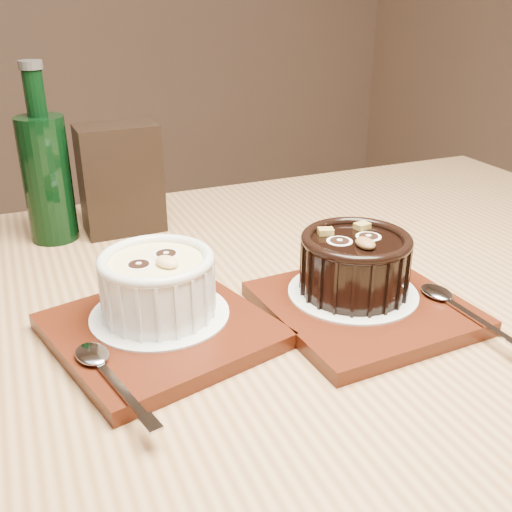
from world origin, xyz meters
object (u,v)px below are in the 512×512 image
(tray_left, at_px, (161,331))
(ramekin_white, at_px, (158,282))
(green_bottle, at_px, (47,174))
(ramekin_dark, at_px, (355,261))
(tray_right, at_px, (363,308))
(table, at_px, (258,386))
(condiment_stand, at_px, (121,179))

(tray_left, relative_size, ramekin_white, 1.70)
(tray_left, bearing_deg, green_bottle, 98.98)
(ramekin_white, height_order, ramekin_dark, ramekin_dark)
(ramekin_white, bearing_deg, tray_right, -39.96)
(table, bearing_deg, ramekin_white, 172.85)
(tray_right, xyz_separation_m, ramekin_dark, (-0.00, 0.02, 0.04))
(green_bottle, bearing_deg, condiment_stand, -6.66)
(table, relative_size, green_bottle, 5.67)
(condiment_stand, bearing_deg, table, -77.71)
(table, height_order, ramekin_dark, ramekin_dark)
(table, distance_m, ramekin_dark, 0.17)
(ramekin_white, relative_size, green_bottle, 0.48)
(ramekin_white, xyz_separation_m, tray_right, (0.19, -0.06, -0.04))
(table, height_order, tray_right, tray_right)
(tray_right, xyz_separation_m, condiment_stand, (-0.15, 0.33, 0.06))
(tray_left, relative_size, tray_right, 1.00)
(green_bottle, bearing_deg, tray_left, -81.02)
(ramekin_white, bearing_deg, table, -28.59)
(ramekin_white, relative_size, ramekin_dark, 0.98)
(ramekin_dark, bearing_deg, table, 165.82)
(green_bottle, bearing_deg, table, -62.66)
(ramekin_dark, bearing_deg, tray_left, 176.82)
(tray_left, height_order, ramekin_dark, ramekin_dark)
(tray_left, bearing_deg, table, 1.66)
(condiment_stand, height_order, green_bottle, green_bottle)
(table, bearing_deg, ramekin_dark, -19.56)
(tray_right, bearing_deg, condiment_stand, 114.67)
(tray_left, relative_size, condiment_stand, 1.29)
(ramekin_white, height_order, green_bottle, green_bottle)
(table, bearing_deg, tray_right, -29.34)
(ramekin_dark, height_order, condiment_stand, condiment_stand)
(table, bearing_deg, green_bottle, 117.34)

